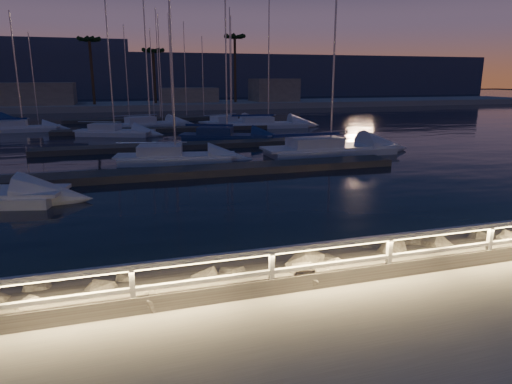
% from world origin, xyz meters
% --- Properties ---
extents(ground, '(400.00, 400.00, 0.00)m').
position_xyz_m(ground, '(0.00, 0.00, 0.00)').
color(ground, '#A9A599').
rests_on(ground, ground).
extents(harbor_water, '(400.00, 440.00, 0.60)m').
position_xyz_m(harbor_water, '(0.00, 31.22, -0.97)').
color(harbor_water, black).
rests_on(harbor_water, ground).
extents(guard_rail, '(44.11, 0.12, 1.06)m').
position_xyz_m(guard_rail, '(-0.07, -0.00, 0.77)').
color(guard_rail, silver).
rests_on(guard_rail, ground).
extents(riprap, '(33.13, 2.62, 1.31)m').
position_xyz_m(riprap, '(-6.10, 1.14, -0.14)').
color(riprap, slate).
rests_on(riprap, ground).
extents(floating_docks, '(22.00, 36.00, 0.40)m').
position_xyz_m(floating_docks, '(0.00, 32.50, -0.40)').
color(floating_docks, '#554D47').
rests_on(floating_docks, ground).
extents(far_shore, '(160.00, 14.00, 5.20)m').
position_xyz_m(far_shore, '(-0.12, 74.05, 0.29)').
color(far_shore, '#A9A599').
rests_on(far_shore, ground).
extents(palm_left, '(3.00, 3.00, 11.20)m').
position_xyz_m(palm_left, '(-8.00, 72.00, 10.14)').
color(palm_left, brown).
rests_on(palm_left, ground).
extents(palm_center, '(3.00, 3.00, 9.70)m').
position_xyz_m(palm_center, '(2.00, 73.00, 8.78)').
color(palm_center, brown).
rests_on(palm_center, ground).
extents(palm_right, '(3.00, 3.00, 12.20)m').
position_xyz_m(palm_right, '(16.00, 72.00, 11.03)').
color(palm_right, brown).
rests_on(palm_right, ground).
extents(distant_hills, '(230.00, 37.50, 18.00)m').
position_xyz_m(distant_hills, '(-22.13, 133.69, 4.74)').
color(distant_hills, '#3B435B').
rests_on(distant_hills, ground).
extents(sailboat_f, '(7.79, 3.64, 12.82)m').
position_xyz_m(sailboat_f, '(-1.74, 20.00, -0.17)').
color(sailboat_f, silver).
rests_on(sailboat_f, ground).
extents(sailboat_g, '(8.26, 5.25, 13.66)m').
position_xyz_m(sailboat_g, '(3.90, 29.42, -0.17)').
color(sailboat_g, navy).
rests_on(sailboat_g, ground).
extents(sailboat_h, '(9.84, 3.16, 16.50)m').
position_xyz_m(sailboat_h, '(9.11, 20.15, -0.14)').
color(sailboat_h, silver).
rests_on(sailboat_h, ground).
extents(sailboat_i, '(6.83, 2.17, 11.61)m').
position_xyz_m(sailboat_i, '(-14.10, 42.04, -0.17)').
color(sailboat_i, silver).
rests_on(sailboat_i, ground).
extents(sailboat_j, '(7.44, 4.74, 12.36)m').
position_xyz_m(sailboat_j, '(-5.33, 35.82, -0.18)').
color(sailboat_j, silver).
rests_on(sailboat_j, ground).
extents(sailboat_k, '(7.76, 4.78, 12.80)m').
position_xyz_m(sailboat_k, '(7.54, 42.39, -0.19)').
color(sailboat_k, silver).
rests_on(sailboat_k, ground).
extents(sailboat_l, '(9.12, 3.54, 15.04)m').
position_xyz_m(sailboat_l, '(10.64, 38.35, -0.17)').
color(sailboat_l, silver).
rests_on(sailboat_l, ground).
extents(sailboat_n, '(8.42, 4.58, 13.84)m').
position_xyz_m(sailboat_n, '(-1.64, 41.77, -0.15)').
color(sailboat_n, silver).
rests_on(sailboat_n, ground).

